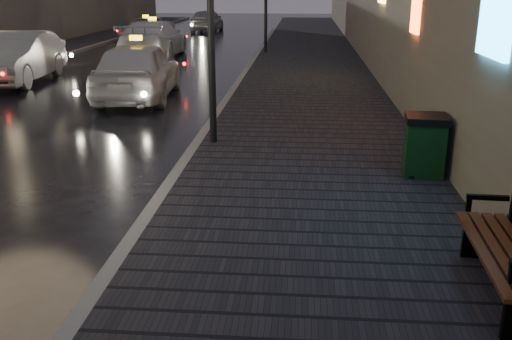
{
  "coord_description": "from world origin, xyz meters",
  "views": [
    {
      "loc": [
        3.66,
        -5.24,
        3.28
      ],
      "look_at": [
        3.05,
        2.1,
        0.85
      ],
      "focal_mm": 40.0,
      "sensor_mm": 36.0,
      "label": 1
    }
  ],
  "objects": [
    {
      "name": "curb_far",
      "position": [
        -7.4,
        21.0,
        0.07
      ],
      "size": [
        0.2,
        58.0,
        0.15
      ],
      "primitive_type": "cube",
      "color": "slate",
      "rests_on": "ground"
    },
    {
      "name": "car_far",
      "position": [
        -3.11,
        35.11,
        0.77
      ],
      "size": [
        1.87,
        4.52,
        1.53
      ],
      "primitive_type": "imported",
      "rotation": [
        0.0,
        0.0,
        3.13
      ],
      "color": "gray",
      "rests_on": "ground"
    },
    {
      "name": "taxi_mid",
      "position": [
        -3.2,
        20.78,
        0.83
      ],
      "size": [
        2.51,
        5.78,
        1.66
      ],
      "primitive_type": "imported",
      "rotation": [
        0.0,
        0.0,
        3.17
      ],
      "color": "white",
      "rests_on": "ground"
    },
    {
      "name": "sidewalk",
      "position": [
        3.9,
        21.0,
        0.07
      ],
      "size": [
        4.6,
        58.0,
        0.15
      ],
      "primitive_type": "cube",
      "color": "black",
      "rests_on": "ground"
    },
    {
      "name": "sidewalk_far",
      "position": [
        -8.7,
        21.0,
        0.07
      ],
      "size": [
        2.4,
        58.0,
        0.15
      ],
      "primitive_type": "cube",
      "color": "black",
      "rests_on": "ground"
    },
    {
      "name": "taxi_far",
      "position": [
        -5.78,
        29.04,
        0.65
      ],
      "size": [
        2.74,
        4.92,
        1.3
      ],
      "primitive_type": "imported",
      "rotation": [
        0.0,
        0.0,
        -0.13
      ],
      "color": "#B9B8BF",
      "rests_on": "ground"
    },
    {
      "name": "taxi_near",
      "position": [
        -1.16,
        11.11,
        0.85
      ],
      "size": [
        2.4,
        5.13,
        1.7
      ],
      "primitive_type": "imported",
      "rotation": [
        0.0,
        0.0,
        3.22
      ],
      "color": "silver",
      "rests_on": "ground"
    },
    {
      "name": "car_left_mid",
      "position": [
        -6.09,
        13.63,
        0.84
      ],
      "size": [
        2.22,
        5.25,
        1.69
      ],
      "primitive_type": "imported",
      "rotation": [
        0.0,
        0.0,
        0.09
      ],
      "color": "gray",
      "rests_on": "ground"
    },
    {
      "name": "trash_bin",
      "position": [
        5.73,
        4.2,
        0.68
      ],
      "size": [
        0.74,
        0.74,
        1.04
      ],
      "rotation": [
        0.0,
        0.0,
        -0.09
      ],
      "color": "black",
      "rests_on": "sidewalk"
    },
    {
      "name": "curb",
      "position": [
        1.5,
        21.0,
        0.07
      ],
      "size": [
        0.2,
        58.0,
        0.15
      ],
      "primitive_type": "cube",
      "color": "slate",
      "rests_on": "ground"
    }
  ]
}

